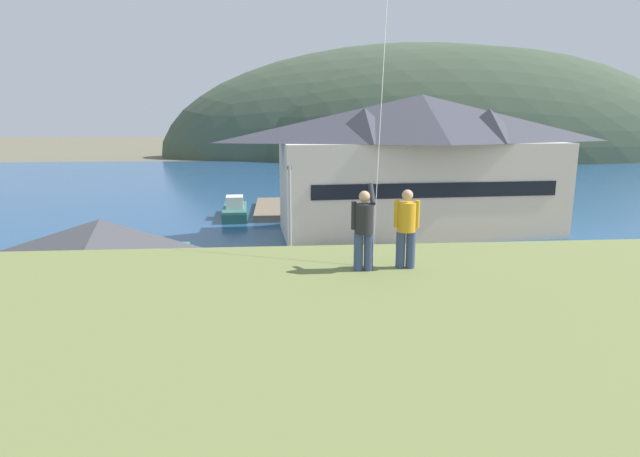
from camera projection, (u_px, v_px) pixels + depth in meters
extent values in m
plane|color=#66604C|center=(331.00, 356.00, 20.12)|extent=(600.00, 600.00, 0.00)
cube|color=gray|center=(320.00, 309.00, 24.99)|extent=(40.00, 20.00, 0.10)
cube|color=navy|center=(290.00, 181.00, 78.63)|extent=(360.00, 84.00, 0.03)
ellipsoid|color=#42513D|center=(425.00, 156.00, 137.02)|extent=(138.64, 45.04, 57.85)
ellipsoid|color=#3D4C38|center=(466.00, 156.00, 135.15)|extent=(122.73, 58.64, 55.44)
cube|color=beige|center=(419.00, 188.00, 41.56)|extent=(22.56, 9.54, 7.45)
cube|color=black|center=(437.00, 190.00, 37.48)|extent=(18.76, 1.23, 1.10)
pyramid|color=#3D3D47|center=(421.00, 118.00, 40.42)|extent=(23.94, 10.44, 3.69)
pyramid|color=#3D3D47|center=(364.00, 125.00, 38.44)|extent=(4.78, 4.78, 2.58)
pyramid|color=#3D3D47|center=(488.00, 125.00, 39.84)|extent=(4.78, 4.78, 2.58)
cube|color=#338475|center=(106.00, 289.00, 23.12)|extent=(6.96, 4.74, 3.21)
pyramid|color=#47474C|center=(101.00, 237.00, 22.62)|extent=(7.52, 5.21, 1.63)
cube|color=black|center=(87.00, 319.00, 20.91)|extent=(1.10, 0.07, 2.24)
cube|color=#70604C|center=(272.00, 209.00, 51.69)|extent=(3.20, 11.17, 0.70)
cube|color=#23564C|center=(235.00, 213.00, 48.91)|extent=(2.63, 7.12, 0.90)
cube|color=#33665B|center=(235.00, 207.00, 48.80)|extent=(2.55, 6.91, 0.16)
cube|color=silver|center=(235.00, 202.00, 48.16)|extent=(1.68, 2.19, 1.10)
cube|color=#23564C|center=(305.00, 213.00, 48.86)|extent=(1.95, 5.70, 0.90)
cube|color=#33665B|center=(305.00, 208.00, 48.75)|extent=(1.90, 5.53, 0.16)
cube|color=silver|center=(305.00, 202.00, 48.21)|extent=(1.31, 1.73, 1.10)
cube|color=silver|center=(595.00, 272.00, 28.50)|extent=(4.34, 2.14, 0.80)
cube|color=beige|center=(594.00, 259.00, 28.32)|extent=(2.23, 1.77, 0.70)
cube|color=black|center=(594.00, 259.00, 28.33)|extent=(2.27, 1.81, 0.32)
cylinder|color=black|center=(628.00, 282.00, 27.92)|extent=(0.66, 0.27, 0.64)
cylinder|color=black|center=(604.00, 273.00, 29.69)|extent=(0.66, 0.27, 0.64)
cylinder|color=black|center=(583.00, 285.00, 27.48)|extent=(0.66, 0.27, 0.64)
cylinder|color=black|center=(562.00, 275.00, 29.25)|extent=(0.66, 0.27, 0.64)
cube|color=#236633|center=(473.00, 284.00, 26.34)|extent=(4.22, 1.84, 0.80)
cube|color=#1E562B|center=(477.00, 270.00, 26.19)|extent=(2.12, 1.62, 0.70)
cube|color=black|center=(477.00, 271.00, 26.20)|extent=(2.16, 1.65, 0.32)
cylinder|color=black|center=(441.00, 287.00, 27.19)|extent=(0.64, 0.23, 0.64)
cylinder|color=black|center=(453.00, 298.00, 25.40)|extent=(0.64, 0.23, 0.64)
cylinder|color=black|center=(491.00, 285.00, 27.44)|extent=(0.64, 0.23, 0.64)
cylinder|color=black|center=(506.00, 297.00, 25.65)|extent=(0.64, 0.23, 0.64)
cube|color=black|center=(269.00, 289.00, 25.63)|extent=(4.24, 1.89, 0.80)
cube|color=black|center=(272.00, 274.00, 25.49)|extent=(2.13, 1.65, 0.70)
cube|color=black|center=(272.00, 275.00, 25.50)|extent=(2.18, 1.68, 0.32)
cylinder|color=black|center=(243.00, 291.00, 26.47)|extent=(0.64, 0.23, 0.64)
cylinder|color=black|center=(241.00, 303.00, 24.68)|extent=(0.64, 0.23, 0.64)
cylinder|color=black|center=(296.00, 289.00, 26.75)|extent=(0.64, 0.23, 0.64)
cylinder|color=black|center=(298.00, 301.00, 24.96)|extent=(0.64, 0.23, 0.64)
cylinder|color=black|center=(26.00, 288.00, 26.89)|extent=(0.65, 0.24, 0.64)
cylinder|color=black|center=(7.00, 300.00, 25.09)|extent=(0.65, 0.24, 0.64)
cube|color=navy|center=(531.00, 318.00, 21.75)|extent=(4.34, 2.15, 0.80)
cube|color=navy|center=(529.00, 302.00, 21.57)|extent=(2.23, 1.77, 0.70)
cube|color=black|center=(529.00, 303.00, 21.58)|extent=(2.27, 1.81, 0.32)
cylinder|color=black|center=(572.00, 334.00, 21.17)|extent=(0.66, 0.27, 0.64)
cylinder|color=black|center=(546.00, 317.00, 22.94)|extent=(0.66, 0.27, 0.64)
cylinder|color=black|center=(512.00, 338.00, 20.72)|extent=(0.66, 0.27, 0.64)
cylinder|color=black|center=(490.00, 321.00, 22.49)|extent=(0.66, 0.27, 0.64)
cube|color=#B28923|center=(422.00, 322.00, 21.41)|extent=(4.27, 1.96, 0.80)
cube|color=olive|center=(420.00, 305.00, 21.24)|extent=(2.16, 1.68, 0.70)
cube|color=black|center=(420.00, 306.00, 21.25)|extent=(2.20, 1.71, 0.32)
cylinder|color=black|center=(461.00, 338.00, 20.77)|extent=(0.65, 0.24, 0.64)
cylinder|color=black|center=(445.00, 321.00, 22.55)|extent=(0.65, 0.24, 0.64)
cylinder|color=black|center=(396.00, 341.00, 20.44)|extent=(0.65, 0.24, 0.64)
cylinder|color=black|center=(385.00, 324.00, 22.23)|extent=(0.65, 0.24, 0.64)
cube|color=slate|center=(363.00, 289.00, 25.60)|extent=(4.29, 2.02, 0.80)
cube|color=#5B5B5F|center=(360.00, 274.00, 25.44)|extent=(2.18, 1.71, 0.70)
cube|color=black|center=(360.00, 275.00, 25.45)|extent=(2.23, 1.74, 0.32)
cylinder|color=black|center=(393.00, 302.00, 24.82)|extent=(0.65, 0.25, 0.64)
cylinder|color=black|center=(387.00, 290.00, 26.62)|extent=(0.65, 0.25, 0.64)
cylinder|color=black|center=(337.00, 303.00, 24.74)|extent=(0.65, 0.25, 0.64)
cylinder|color=black|center=(335.00, 291.00, 26.54)|extent=(0.65, 0.25, 0.64)
cylinder|color=#ADADB2|center=(290.00, 222.00, 29.57)|extent=(0.16, 0.16, 6.47)
cube|color=#4C4C51|center=(289.00, 167.00, 29.27)|extent=(0.24, 0.70, 0.20)
cylinder|color=#384770|center=(358.00, 252.00, 11.00)|extent=(0.20, 0.20, 0.82)
cylinder|color=#384770|center=(368.00, 252.00, 11.01)|extent=(0.20, 0.20, 0.82)
cylinder|color=#232328|center=(364.00, 219.00, 10.85)|extent=(0.40, 0.40, 0.64)
sphere|color=tan|center=(364.00, 196.00, 10.75)|extent=(0.24, 0.24, 0.24)
cylinder|color=#232328|center=(372.00, 194.00, 10.93)|extent=(0.14, 0.56, 0.43)
cylinder|color=#232328|center=(354.00, 216.00, 10.83)|extent=(0.11, 0.11, 0.60)
cylinder|color=#384770|center=(400.00, 250.00, 11.21)|extent=(0.20, 0.20, 0.82)
cylinder|color=#384770|center=(411.00, 250.00, 11.19)|extent=(0.20, 0.20, 0.82)
cylinder|color=gold|center=(407.00, 217.00, 11.05)|extent=(0.40, 0.40, 0.64)
sphere|color=tan|center=(407.00, 195.00, 10.95)|extent=(0.24, 0.24, 0.24)
cylinder|color=gold|center=(397.00, 214.00, 11.05)|extent=(0.11, 0.11, 0.60)
cylinder|color=gold|center=(417.00, 214.00, 11.01)|extent=(0.11, 0.11, 0.60)
cylinder|color=silver|center=(385.00, 34.00, 12.11)|extent=(1.10, 3.69, 10.41)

